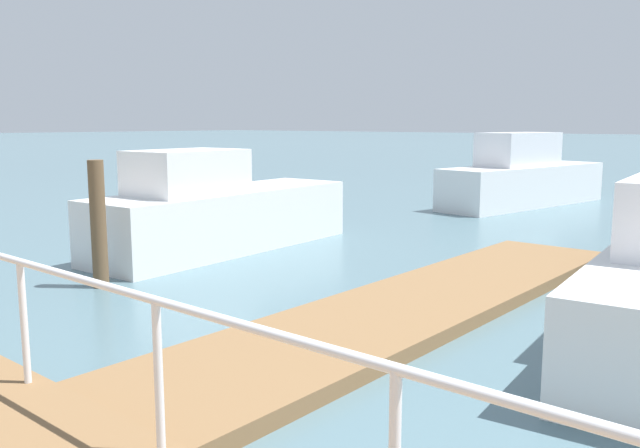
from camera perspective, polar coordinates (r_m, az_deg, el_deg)
The scene contains 4 objects.
floating_dock at distance 9.13m, azimuth 7.70°, elevation -7.20°, with size 10.61×2.00×0.18m, color olive.
dock_piling_3 at distance 10.90m, azimuth -18.61°, elevation -0.03°, with size 0.24×0.24×2.02m, color brown.
moored_boat_3 at distance 21.68m, azimuth 17.11°, elevation 3.83°, with size 6.94×2.77×2.29m.
moored_boat_4 at distance 13.58m, azimuth -8.71°, elevation 1.02°, with size 6.10×2.11×2.07m.
Camera 1 is at (-5.63, 1.89, 2.59)m, focal length 37.02 mm.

